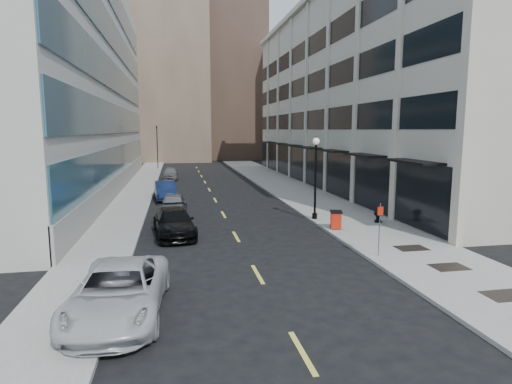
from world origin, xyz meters
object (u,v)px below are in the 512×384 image
object	(u,v)px
car_blue_sedan	(165,190)
sign_post	(380,222)
car_silver_sedan	(173,205)
car_grey_sedan	(170,173)
urn_planter	(378,215)
trash_bin	(336,219)
car_black_pickup	(174,222)
traffic_signal	(157,129)
lamppost	(316,171)
car_white_van	(119,291)

from	to	relation	value
car_blue_sedan	sign_post	size ratio (longest dim) A/B	1.93
car_silver_sedan	car_grey_sedan	distance (m)	21.00
urn_planter	trash_bin	bearing A→B (deg)	-159.75
car_black_pickup	car_blue_sedan	bearing A→B (deg)	87.63
traffic_signal	lamppost	xyz separation A→B (m)	(10.80, -37.04, -2.59)
car_blue_sedan	lamppost	size ratio (longest dim) A/B	0.88
car_grey_sedan	lamppost	size ratio (longest dim) A/B	0.82
car_grey_sedan	lamppost	world-z (taller)	lamppost
car_silver_sedan	lamppost	bearing A→B (deg)	-15.93
car_blue_sedan	car_grey_sedan	xyz separation A→B (m)	(0.25, 14.00, -0.03)
lamppost	urn_planter	bearing A→B (deg)	-26.34
traffic_signal	car_grey_sedan	distance (m)	14.05
traffic_signal	car_silver_sedan	distance (m)	34.44
car_silver_sedan	urn_planter	distance (m)	12.82
car_white_van	car_grey_sedan	distance (m)	35.96
car_blue_sedan	lamppost	world-z (taller)	lamppost
car_blue_sedan	lamppost	distance (m)	13.82
car_blue_sedan	lamppost	xyz separation A→B (m)	(9.19, -10.04, 2.39)
lamppost	urn_planter	size ratio (longest dim) A/B	7.21
lamppost	sign_post	world-z (taller)	lamppost
car_silver_sedan	urn_planter	size ratio (longest dim) A/B	6.06
car_silver_sedan	car_white_van	bearing A→B (deg)	-92.27
traffic_signal	car_blue_sedan	size ratio (longest dim) A/B	1.56
car_black_pickup	car_silver_sedan	xyz separation A→B (m)	(-0.06, 5.12, 0.01)
car_grey_sedan	car_blue_sedan	bearing A→B (deg)	-88.73
car_grey_sedan	traffic_signal	bearing A→B (deg)	100.40
trash_bin	lamppost	world-z (taller)	lamppost
car_black_pickup	lamppost	world-z (taller)	lamppost
lamppost	traffic_signal	bearing A→B (deg)	106.26
trash_bin	car_silver_sedan	bearing A→B (deg)	160.41
traffic_signal	trash_bin	distance (m)	41.66
lamppost	car_grey_sedan	bearing A→B (deg)	110.41
car_blue_sedan	lamppost	bearing A→B (deg)	-52.39
car_white_van	urn_planter	size ratio (longest dim) A/B	8.06
car_blue_sedan	car_grey_sedan	distance (m)	14.00
car_silver_sedan	sign_post	xyz separation A→B (m)	(8.81, -11.01, 0.92)
lamppost	trash_bin	bearing A→B (deg)	-84.24
traffic_signal	urn_planter	bearing A→B (deg)	-69.90
car_white_van	car_grey_sedan	xyz separation A→B (m)	(1.15, 35.94, -0.08)
car_blue_sedan	urn_planter	distance (m)	17.17
car_grey_sedan	lamppost	xyz separation A→B (m)	(8.95, -24.04, 2.42)
lamppost	car_white_van	bearing A→B (deg)	-130.33
car_black_pickup	lamppost	xyz separation A→B (m)	(8.50, 2.08, 2.41)
lamppost	urn_planter	xyz separation A→B (m)	(3.36, -1.67, -2.55)
car_white_van	car_silver_sedan	world-z (taller)	car_white_van
car_black_pickup	lamppost	bearing A→B (deg)	8.11
car_silver_sedan	sign_post	world-z (taller)	sign_post
urn_planter	car_silver_sedan	bearing A→B (deg)	158.46
car_black_pickup	trash_bin	distance (m)	8.81
lamppost	car_silver_sedan	bearing A→B (deg)	160.44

